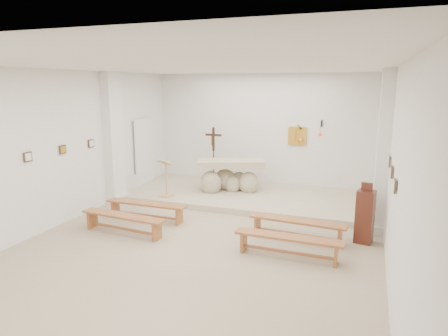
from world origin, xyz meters
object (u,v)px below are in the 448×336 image
at_px(altar, 230,178).
at_px(bench_right_second, 288,241).
at_px(bench_left_front, 146,207).
at_px(donation_pedestal, 365,216).
at_px(crucifix_stand, 213,151).
at_px(bench_right_front, 297,225).
at_px(bench_left_second, 123,219).
at_px(lectern, 166,178).

bearing_deg(altar, bench_right_second, -77.33).
bearing_deg(bench_left_front, bench_right_second, -14.86).
bearing_deg(donation_pedestal, crucifix_stand, 155.82).
distance_m(bench_left_front, bench_right_second, 3.71).
bearing_deg(donation_pedestal, altar, 157.31).
distance_m(donation_pedestal, bench_right_front, 1.37).
bearing_deg(bench_left_second, bench_right_second, 5.16).
bearing_deg(bench_left_second, donation_pedestal, 19.78).
bearing_deg(bench_left_front, altar, 66.56).
xyz_separation_m(lectern, bench_right_front, (3.85, -1.50, -0.34)).
bearing_deg(donation_pedestal, bench_right_second, -125.85).
xyz_separation_m(bench_left_second, bench_right_second, (3.59, 0.00, 0.00)).
height_order(lectern, crucifix_stand, crucifix_stand).
bearing_deg(crucifix_stand, bench_right_front, -43.35).
bearing_deg(bench_left_second, bench_left_front, 95.16).
relative_size(altar, bench_right_front, 1.01).
distance_m(crucifix_stand, bench_right_front, 4.69).
relative_size(crucifix_stand, bench_right_front, 0.86).
bearing_deg(crucifix_stand, lectern, -106.85).
bearing_deg(bench_right_second, bench_left_front, 166.34).
xyz_separation_m(bench_left_front, bench_right_front, (3.59, 0.00, 0.00)).
height_order(lectern, bench_right_front, lectern).
distance_m(bench_left_front, bench_left_second, 0.95).
relative_size(lectern, crucifix_stand, 0.60).
height_order(altar, bench_right_second, altar).
bearing_deg(crucifix_stand, donation_pedestal, -30.87).
height_order(donation_pedestal, bench_left_second, donation_pedestal).
bearing_deg(bench_left_second, altar, 77.37).
distance_m(altar, crucifix_stand, 1.19).
bearing_deg(donation_pedestal, bench_left_second, -155.56).
xyz_separation_m(crucifix_stand, bench_left_second, (-0.41, -4.30, -0.84)).
bearing_deg(bench_left_front, crucifix_stand, 83.09).
xyz_separation_m(lectern, bench_right_second, (3.85, -2.46, -0.34)).
bearing_deg(donation_pedestal, bench_right_front, -156.33).
distance_m(crucifix_stand, bench_left_second, 4.40).
bearing_deg(bench_right_front, lectern, 163.25).
relative_size(lectern, bench_right_second, 0.52).
bearing_deg(bench_right_second, bench_right_front, 91.24).
relative_size(altar, bench_left_front, 1.02).
relative_size(lectern, bench_left_front, 0.52).
distance_m(altar, bench_left_second, 3.84).
xyz_separation_m(lectern, bench_left_second, (0.26, -2.46, -0.34)).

